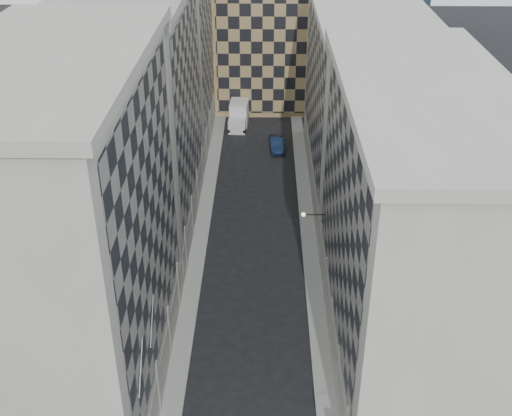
# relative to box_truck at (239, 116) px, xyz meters

# --- Properties ---
(sidewalk_west) EXTENTS (1.50, 100.00, 0.15)m
(sidewalk_west) POSITION_rel_box_truck_xyz_m (-2.63, -27.94, -1.29)
(sidewalk_west) COLOR #969690
(sidewalk_west) RESTS_ON ground
(sidewalk_east) EXTENTS (1.50, 100.00, 0.15)m
(sidewalk_east) POSITION_rel_box_truck_xyz_m (7.87, -27.94, -1.29)
(sidewalk_east) COLOR #969690
(sidewalk_east) RESTS_ON ground
(bldg_left_a) EXTENTS (10.80, 22.80, 23.70)m
(bldg_left_a) POSITION_rel_box_truck_xyz_m (-8.26, -46.94, 10.46)
(bldg_left_a) COLOR #A19B91
(bldg_left_a) RESTS_ON ground
(bldg_left_b) EXTENTS (10.80, 22.80, 22.70)m
(bldg_left_b) POSITION_rel_box_truck_xyz_m (-8.26, -24.94, 9.96)
(bldg_left_b) COLOR gray
(bldg_left_b) RESTS_ON ground
(bldg_left_c) EXTENTS (10.80, 22.80, 21.70)m
(bldg_left_c) POSITION_rel_box_truck_xyz_m (-8.26, -2.94, 9.46)
(bldg_left_c) COLOR #A19B91
(bldg_left_c) RESTS_ON ground
(bldg_right_a) EXTENTS (10.80, 26.80, 20.70)m
(bldg_right_a) POSITION_rel_box_truck_xyz_m (13.49, -42.94, 8.96)
(bldg_right_a) COLOR #A7A399
(bldg_right_a) RESTS_ON ground
(bldg_right_b) EXTENTS (10.80, 28.80, 19.70)m
(bldg_right_b) POSITION_rel_box_truck_xyz_m (13.51, -15.94, 8.48)
(bldg_right_b) COLOR #A7A399
(bldg_right_b) RESTS_ON ground
(tan_block) EXTENTS (16.80, 14.80, 18.80)m
(tan_block) POSITION_rel_box_truck_xyz_m (4.62, 9.95, 8.07)
(tan_block) COLOR tan
(tan_block) RESTS_ON ground
(flagpoles_left) EXTENTS (0.10, 6.33, 2.33)m
(flagpoles_left) POSITION_rel_box_truck_xyz_m (-3.28, -51.94, 6.64)
(flagpoles_left) COLOR gray
(flagpoles_left) RESTS_ON ground
(bracket_lamp) EXTENTS (1.98, 0.36, 0.36)m
(bracket_lamp) POSITION_rel_box_truck_xyz_m (6.99, -33.94, 4.84)
(bracket_lamp) COLOR black
(bracket_lamp) RESTS_ON ground
(box_truck) EXTENTS (2.64, 5.84, 3.14)m
(box_truck) POSITION_rel_box_truck_xyz_m (0.00, 0.00, 0.00)
(box_truck) COLOR white
(box_truck) RESTS_ON ground
(dark_car) EXTENTS (1.98, 4.77, 1.53)m
(dark_car) POSITION_rel_box_truck_xyz_m (4.98, -7.58, -0.60)
(dark_car) COLOR #11203E
(dark_car) RESTS_ON ground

